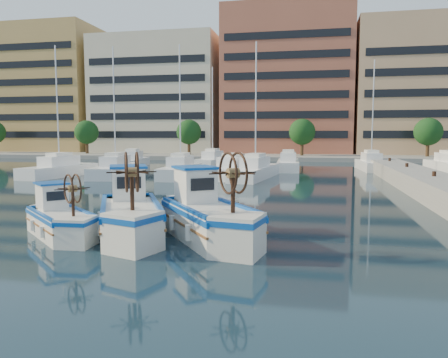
# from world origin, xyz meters

# --- Properties ---
(ground) EXTENTS (300.00, 300.00, 0.00)m
(ground) POSITION_xyz_m (0.00, 0.00, 0.00)
(ground) COLOR #182F3F
(ground) RESTS_ON ground
(waterfront) EXTENTS (180.00, 40.00, 25.60)m
(waterfront) POSITION_xyz_m (9.23, 65.04, 11.10)
(waterfront) COLOR gray
(waterfront) RESTS_ON ground
(yacht_marina) EXTENTS (39.32, 22.45, 11.50)m
(yacht_marina) POSITION_xyz_m (-2.09, 27.59, 0.53)
(yacht_marina) COLOR white
(yacht_marina) RESTS_ON ground
(fishing_boat_a) EXTENTS (3.81, 3.65, 2.42)m
(fishing_boat_a) POSITION_xyz_m (-3.42, -0.35, 0.67)
(fishing_boat_a) COLOR silver
(fishing_boat_a) RESTS_ON ground
(fishing_boat_b) EXTENTS (4.00, 5.29, 3.19)m
(fishing_boat_b) POSITION_xyz_m (-0.94, 0.35, 0.88)
(fishing_boat_b) COLOR silver
(fishing_boat_b) RESTS_ON ground
(fishing_boat_c) EXTENTS (4.53, 5.20, 3.20)m
(fishing_boat_c) POSITION_xyz_m (2.02, 0.34, 0.88)
(fishing_boat_c) COLOR silver
(fishing_boat_c) RESTS_ON ground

